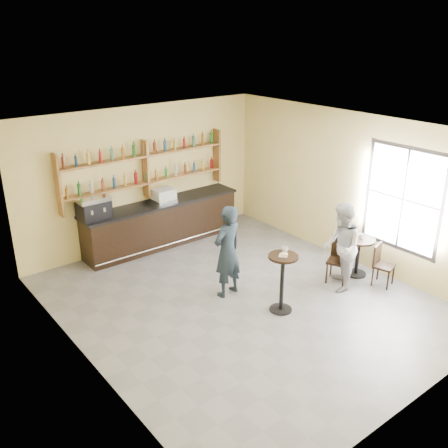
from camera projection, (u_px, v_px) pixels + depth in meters
floor at (242, 301)px, 9.34m from camera, size 7.00×7.00×0.00m
ceiling at (245, 131)px, 8.14m from camera, size 7.00×7.00×0.00m
wall_back at (143, 177)px, 11.29m from camera, size 7.00×0.00×7.00m
wall_front at (425, 303)px, 6.19m from camera, size 7.00×0.00×7.00m
wall_left at (81, 270)px, 7.02m from camera, size 0.00×7.00×7.00m
wall_right at (352, 189)px, 10.46m from camera, size 0.00×7.00×7.00m
window_pane at (403, 199)px, 9.55m from camera, size 0.00×2.00×2.00m
window_frame at (403, 199)px, 9.55m from camera, size 0.04×1.70×2.10m
shelf_unit at (146, 169)px, 11.12m from camera, size 4.00×0.26×1.40m
liquor_bottles at (145, 162)px, 11.05m from camera, size 3.68×0.10×1.00m
bar_counter at (162, 223)px, 11.57m from camera, size 3.85×0.75×1.04m
espresso_machine at (94, 208)px, 10.36m from camera, size 0.68×0.47×0.46m
pastry_case at (164, 195)px, 11.37m from camera, size 0.53×0.45×0.29m
pedestal_table at (282, 283)px, 8.84m from camera, size 0.63×0.63×1.09m
napkin at (283, 256)px, 8.63m from camera, size 0.20×0.20×0.00m
donut at (284, 254)px, 8.62m from camera, size 0.16×0.16×0.05m
cup_pedestal at (285, 249)px, 8.77m from camera, size 0.15×0.15×0.09m
man_main at (227, 251)px, 9.26m from camera, size 0.71×0.53×1.79m
cafe_table at (358, 257)px, 10.18m from camera, size 0.75×0.75×0.81m
cup_cafe at (361, 236)px, 10.04m from camera, size 0.13×0.13×0.09m
chair_west at (338, 261)px, 9.88m from camera, size 0.53×0.53×0.92m
chair_south at (384, 266)px, 9.76m from camera, size 0.45×0.45×0.84m
patron_second at (341, 247)px, 9.49m from camera, size 1.06×1.07×1.74m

